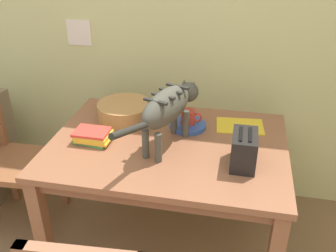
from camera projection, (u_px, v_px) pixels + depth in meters
wall_rear at (190, 20)px, 2.41m from camera, size 5.39×0.11×2.50m
dining_table at (168, 156)px, 2.10m from camera, size 1.28×0.93×0.74m
cat at (169, 107)px, 1.93m from camera, size 0.29×0.72×0.32m
saucer_bowl at (188, 125)px, 2.20m from camera, size 0.21×0.21×0.03m
coffee_mug at (189, 117)px, 2.17m from camera, size 0.13×0.08×0.08m
magazine at (240, 126)px, 2.21m from camera, size 0.29×0.22×0.01m
book_stack at (93, 136)px, 2.05m from camera, size 0.21×0.16×0.07m
wicker_basket at (125, 111)px, 2.28m from camera, size 0.33×0.33×0.10m
toaster at (244, 150)px, 1.83m from camera, size 0.12×0.20×0.18m
wooden_chair_far at (11, 161)px, 2.39m from camera, size 0.44×0.44×0.95m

